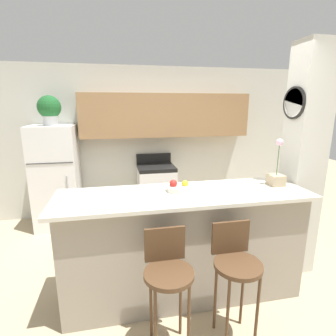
{
  "coord_description": "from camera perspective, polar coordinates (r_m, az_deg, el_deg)",
  "views": [
    {
      "loc": [
        -0.62,
        -2.28,
        1.91
      ],
      "look_at": [
        0.0,
        0.8,
        1.15
      ],
      "focal_mm": 28.0,
      "sensor_mm": 36.0,
      "label": 1
    }
  ],
  "objects": [
    {
      "name": "ground_plane",
      "position": [
        3.04,
        3.31,
        -25.42
      ],
      "size": [
        14.0,
        14.0,
        0.0
      ],
      "primitive_type": "plane",
      "color": "tan"
    },
    {
      "name": "wall_back",
      "position": [
        4.6,
        -2.34,
        8.16
      ],
      "size": [
        5.6,
        0.38,
        2.55
      ],
      "color": "silver",
      "rests_on": "ground_plane"
    },
    {
      "name": "pillar_right",
      "position": [
        3.26,
        27.24,
        0.97
      ],
      "size": [
        0.38,
        0.33,
        2.55
      ],
      "color": "silver",
      "rests_on": "ground_plane"
    },
    {
      "name": "counter_bar",
      "position": [
        2.72,
        3.48,
        -16.33
      ],
      "size": [
        2.41,
        0.71,
        1.1
      ],
      "color": "gray",
      "rests_on": "ground_plane"
    },
    {
      "name": "refrigerator",
      "position": [
        4.48,
        -23.12,
        -1.82
      ],
      "size": [
        0.66,
        0.64,
        1.61
      ],
      "color": "white",
      "rests_on": "ground_plane"
    },
    {
      "name": "stove_range",
      "position": [
        4.55,
        -2.56,
        -5.0
      ],
      "size": [
        0.62,
        0.59,
        1.07
      ],
      "color": "white",
      "rests_on": "ground_plane"
    },
    {
      "name": "bar_stool_left",
      "position": [
        2.14,
        -0.03,
        -21.97
      ],
      "size": [
        0.38,
        0.38,
        0.98
      ],
      "color": "#4C331E",
      "rests_on": "ground_plane"
    },
    {
      "name": "bar_stool_right",
      "position": [
        2.3,
        14.5,
        -19.74
      ],
      "size": [
        0.38,
        0.38,
        0.98
      ],
      "color": "#4C331E",
      "rests_on": "ground_plane"
    },
    {
      "name": "potted_plant_on_fridge",
      "position": [
        4.34,
        -24.41,
        11.66
      ],
      "size": [
        0.34,
        0.34,
        0.44
      ],
      "color": "silver",
      "rests_on": "refrigerator"
    },
    {
      "name": "orchid_vase",
      "position": [
        2.92,
        22.53,
        -1.47
      ],
      "size": [
        0.15,
        0.15,
        0.49
      ],
      "color": "tan",
      "rests_on": "counter_bar"
    },
    {
      "name": "fruit_bowl",
      "position": [
        2.55,
        2.39,
        -4.24
      ],
      "size": [
        0.25,
        0.25,
        0.11
      ],
      "color": "silver",
      "rests_on": "counter_bar"
    },
    {
      "name": "trash_bin",
      "position": [
        4.39,
        -15.74,
        -10.02
      ],
      "size": [
        0.28,
        0.28,
        0.38
      ],
      "color": "#59595B",
      "rests_on": "ground_plane"
    }
  ]
}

